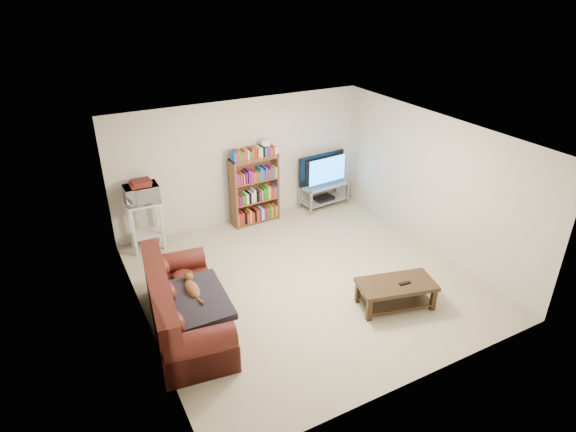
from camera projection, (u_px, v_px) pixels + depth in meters
floor at (305, 280)px, 7.78m from camera, size 5.00×5.00×0.00m
ceiling at (308, 136)px, 6.69m from camera, size 5.00×5.00×0.00m
wall_back at (241, 162)px, 9.20m from camera, size 5.00×0.00×5.00m
wall_front at (420, 303)px, 5.27m from camera, size 5.00×0.00×5.00m
wall_left at (138, 254)px, 6.19m from camera, size 0.00×5.00×5.00m
wall_right at (432, 183)px, 8.28m from camera, size 0.00×5.00×5.00m
sofa at (181, 311)px, 6.55m from camera, size 1.19×2.24×0.91m
blanket at (195, 301)px, 6.39m from camera, size 0.88×1.11×0.19m
cat at (192, 289)px, 6.52m from camera, size 0.31×0.61×0.17m
coffee_table at (396, 290)px, 7.04m from camera, size 1.23×0.82×0.41m
remote at (405, 283)px, 6.96m from camera, size 0.19×0.07×0.02m
tv_stand at (324, 191)px, 10.08m from camera, size 1.06×0.55×0.51m
television at (325, 170)px, 9.86m from camera, size 1.11×0.24×0.63m
dvd_player at (324, 198)px, 10.15m from camera, size 0.43×0.32×0.06m
bookshelf at (255, 189)px, 9.29m from camera, size 0.96×0.34×1.36m
shelf_clutter at (258, 150)px, 9.00m from camera, size 0.70×0.24×0.28m
microwave_stand at (145, 219)px, 8.41m from camera, size 0.58×0.42×0.91m
microwave at (142, 194)px, 8.19m from camera, size 0.57×0.39×0.31m
game_boxes at (140, 184)px, 8.11m from camera, size 0.34×0.29×0.05m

